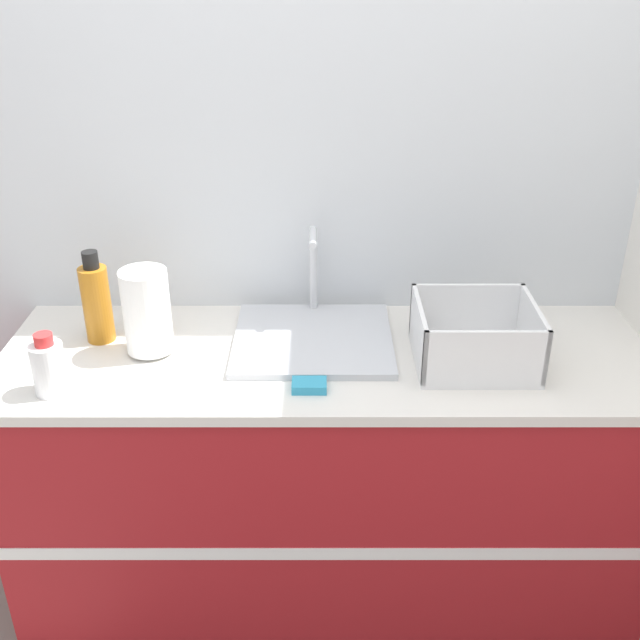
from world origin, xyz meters
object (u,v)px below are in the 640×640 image
paper_towel_roll (144,312)px  bottle_amber (94,302)px  dish_rack (472,341)px  sink (311,335)px  bottle_white_spray (46,367)px

paper_towel_roll → bottle_amber: bottle_amber is taller
dish_rack → bottle_amber: bearing=173.0°
sink → bottle_amber: 0.62m
sink → paper_towel_roll: 0.47m
dish_rack → bottle_amber: size_ratio=1.17×
bottle_amber → bottle_white_spray: bottle_amber is taller
sink → dish_rack: 0.46m
sink → paper_towel_roll: (-0.46, -0.06, 0.11)m
paper_towel_roll → bottle_amber: size_ratio=0.91×
bottle_amber → bottle_white_spray: size_ratio=1.63×
sink → bottle_white_spray: 0.72m
bottle_white_spray → bottle_amber: bearing=79.6°
bottle_white_spray → sink: bearing=22.2°
dish_rack → paper_towel_roll: bearing=176.6°
sink → dish_rack: (0.44, -0.12, 0.04)m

